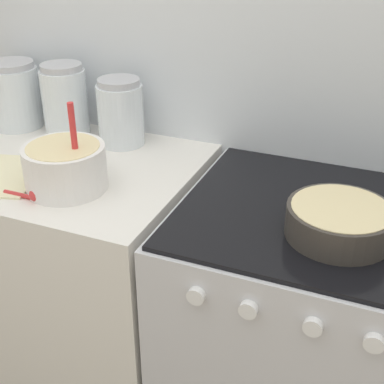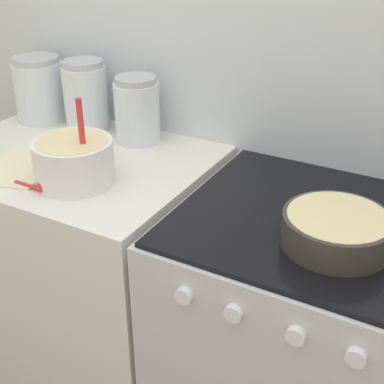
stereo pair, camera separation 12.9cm
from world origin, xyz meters
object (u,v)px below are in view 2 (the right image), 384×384
at_px(mixing_bowl, 74,159).
at_px(stove, 298,356).
at_px(storage_jar_left, 40,93).
at_px(baking_pan, 337,229).
at_px(storage_jar_middle, 86,101).
at_px(storage_jar_right, 137,114).

bearing_deg(mixing_bowl, stove, 11.00).
bearing_deg(storage_jar_left, mixing_bowl, -37.89).
relative_size(stove, storage_jar_left, 4.07).
distance_m(mixing_bowl, baking_pan, 0.70).
relative_size(stove, storage_jar_middle, 3.85).
distance_m(mixing_bowl, storage_jar_left, 0.53).
xyz_separation_m(stove, baking_pan, (0.07, -0.09, 0.49)).
height_order(mixing_bowl, storage_jar_middle, mixing_bowl).
relative_size(storage_jar_left, storage_jar_right, 1.06).
relative_size(storage_jar_middle, storage_jar_right, 1.12).
bearing_deg(storage_jar_middle, baking_pan, -17.48).
distance_m(stove, baking_pan, 0.50).
distance_m(stove, storage_jar_right, 0.86).
bearing_deg(mixing_bowl, storage_jar_middle, 123.63).
height_order(stove, mixing_bowl, mixing_bowl).
distance_m(stove, storage_jar_middle, 1.03).
height_order(mixing_bowl, storage_jar_left, mixing_bowl).
bearing_deg(storage_jar_left, storage_jar_right, 0.00).
bearing_deg(mixing_bowl, baking_pan, 2.95).
relative_size(stove, storage_jar_right, 4.31).
bearing_deg(storage_jar_middle, stove, -13.40).
bearing_deg(stove, baking_pan, -51.46).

